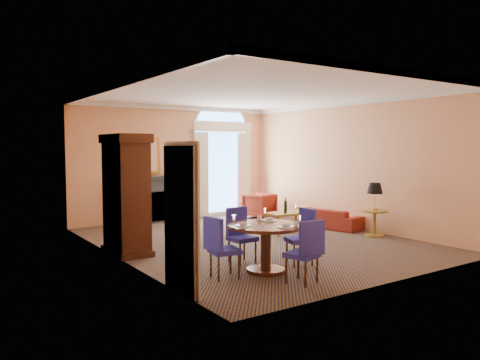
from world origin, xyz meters
TOP-DOWN VIEW (x-y plane):
  - ground at (0.00, 0.00)m, footprint 7.50×7.50m
  - room_envelope at (-0.03, 0.67)m, footprint 6.04×7.52m
  - armoire at (-2.72, 0.36)m, footprint 0.66×1.16m
  - dining_table at (-1.34, -2.22)m, footprint 1.25×1.25m
  - dining_chair_north at (-1.29, -1.39)m, footprint 0.45×0.46m
  - dining_chair_south at (-1.25, -3.10)m, footprint 0.53×0.53m
  - dining_chair_east at (-0.44, -2.13)m, footprint 0.54×0.54m
  - dining_chair_west at (-2.17, -2.13)m, footprint 0.50×0.50m
  - sofa at (2.55, 0.24)m, footprint 1.01×1.81m
  - armchair at (2.11, 2.62)m, footprint 0.96×0.97m
  - coffee_table at (1.16, 0.23)m, footprint 1.03×0.61m
  - side_table at (2.60, -1.15)m, footprint 0.60×0.60m

SIDE VIEW (x-z plane):
  - ground at x=0.00m, z-range 0.00..0.00m
  - sofa at x=2.55m, z-range 0.00..0.50m
  - armchair at x=2.11m, z-range 0.00..0.71m
  - coffee_table at x=1.16m, z-range 0.03..0.91m
  - dining_chair_north at x=-1.29m, z-range 0.07..1.03m
  - dining_chair_south at x=-1.25m, z-range 0.07..1.03m
  - dining_chair_east at x=-0.44m, z-range 0.07..1.03m
  - dining_chair_west at x=-2.17m, z-range 0.07..1.03m
  - dining_table at x=-1.34m, z-range 0.08..1.07m
  - side_table at x=2.60m, z-range 0.16..1.37m
  - armoire at x=-2.72m, z-range -0.04..2.24m
  - room_envelope at x=-0.03m, z-range 0.78..4.23m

